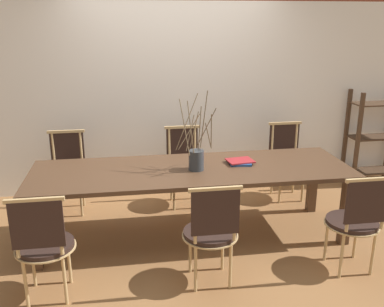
# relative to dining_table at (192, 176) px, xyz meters

# --- Properties ---
(ground_plane) EXTENTS (16.00, 16.00, 0.00)m
(ground_plane) POSITION_rel_dining_table_xyz_m (0.00, 0.00, -0.65)
(ground_plane) COLOR olive
(wall_rear) EXTENTS (12.00, 0.06, 3.20)m
(wall_rear) POSITION_rel_dining_table_xyz_m (0.00, 1.38, 0.95)
(wall_rear) COLOR white
(wall_rear) RESTS_ON ground_plane
(dining_table) EXTENTS (3.08, 0.97, 0.73)m
(dining_table) POSITION_rel_dining_table_xyz_m (0.00, 0.00, 0.00)
(dining_table) COLOR #4C3321
(dining_table) RESTS_ON ground_plane
(chair_near_leftend) EXTENTS (0.46, 0.46, 0.91)m
(chair_near_leftend) POSITION_rel_dining_table_xyz_m (-1.27, -0.84, -0.16)
(chair_near_leftend) COLOR black
(chair_near_leftend) RESTS_ON ground_plane
(chair_near_left) EXTENTS (0.46, 0.46, 0.91)m
(chair_near_left) POSITION_rel_dining_table_xyz_m (0.02, -0.84, -0.16)
(chair_near_left) COLOR black
(chair_near_left) RESTS_ON ground_plane
(chair_near_center) EXTENTS (0.46, 0.46, 0.91)m
(chair_near_center) POSITION_rel_dining_table_xyz_m (1.27, -0.84, -0.16)
(chair_near_center) COLOR black
(chair_near_center) RESTS_ON ground_plane
(chair_far_leftend) EXTENTS (0.46, 0.46, 0.91)m
(chair_far_leftend) POSITION_rel_dining_table_xyz_m (-1.28, 0.84, -0.16)
(chair_far_leftend) COLOR black
(chair_far_leftend) RESTS_ON ground_plane
(chair_far_left) EXTENTS (0.46, 0.46, 0.91)m
(chair_far_left) POSITION_rel_dining_table_xyz_m (0.04, 0.84, -0.16)
(chair_far_left) COLOR black
(chair_far_left) RESTS_ON ground_plane
(chair_far_center) EXTENTS (0.46, 0.46, 0.91)m
(chair_far_center) POSITION_rel_dining_table_xyz_m (1.30, 0.84, -0.16)
(chair_far_center) COLOR black
(chair_far_center) RESTS_ON ground_plane
(vase_centerpiece) EXTENTS (0.37, 0.36, 0.77)m
(vase_centerpiece) POSITION_rel_dining_table_xyz_m (0.03, -0.05, 0.20)
(vase_centerpiece) COLOR #33383D
(vase_centerpiece) RESTS_ON dining_table
(book_stack) EXTENTS (0.28, 0.24, 0.03)m
(book_stack) POSITION_rel_dining_table_xyz_m (0.50, 0.06, 0.10)
(book_stack) COLOR #234C8C
(book_stack) RESTS_ON dining_table
(shelving_rack) EXTENTS (0.69, 0.35, 1.24)m
(shelving_rack) POSITION_rel_dining_table_xyz_m (2.62, 1.14, -0.03)
(shelving_rack) COLOR #422D1E
(shelving_rack) RESTS_ON ground_plane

